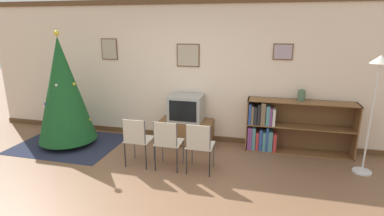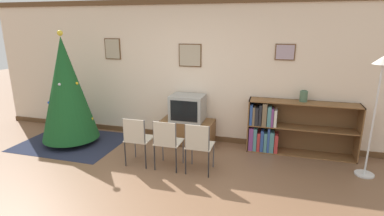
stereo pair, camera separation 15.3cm
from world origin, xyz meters
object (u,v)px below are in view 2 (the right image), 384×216
(vase, at_px, (304,96))
(standing_lamp, at_px, (379,86))
(television, at_px, (187,108))
(folding_chair_left, at_px, (137,138))
(bookshelf, at_px, (280,128))
(folding_chair_right, at_px, (199,145))
(tv_console, at_px, (188,132))
(christmas_tree, at_px, (66,89))
(folding_chair_center, at_px, (167,141))

(vase, height_order, standing_lamp, standing_lamp)
(television, relative_size, standing_lamp, 0.34)
(folding_chair_left, relative_size, bookshelf, 0.44)
(folding_chair_right, distance_m, standing_lamp, 2.72)
(television, bearing_deg, folding_chair_left, -114.53)
(tv_console, distance_m, television, 0.48)
(christmas_tree, relative_size, bookshelf, 1.16)
(folding_chair_center, xyz_separation_m, folding_chair_right, (0.51, 0.00, 0.00))
(vase, xyz_separation_m, standing_lamp, (0.94, -0.61, 0.35))
(folding_chair_right, xyz_separation_m, bookshelf, (1.20, 1.20, -0.03))
(christmas_tree, xyz_separation_m, folding_chair_center, (2.20, -0.54, -0.60))
(folding_chair_right, relative_size, vase, 4.17)
(folding_chair_left, relative_size, folding_chair_right, 1.00)
(vase, bearing_deg, tv_console, -176.63)
(folding_chair_right, bearing_deg, christmas_tree, 168.74)
(television, bearing_deg, standing_lamp, -9.22)
(folding_chair_right, xyz_separation_m, standing_lamp, (2.48, 0.64, 0.93))
(tv_console, distance_m, folding_chair_right, 1.26)
(vase, bearing_deg, folding_chair_center, -148.71)
(television, height_order, vase, vase)
(bookshelf, bearing_deg, standing_lamp, -23.80)
(tv_console, height_order, vase, vase)
(folding_chair_center, distance_m, bookshelf, 2.09)
(bookshelf, bearing_deg, vase, 7.46)
(folding_chair_right, bearing_deg, standing_lamp, 14.46)
(folding_chair_right, bearing_deg, folding_chair_left, 180.00)
(tv_console, xyz_separation_m, vase, (2.06, 0.12, 0.82))
(vase, distance_m, standing_lamp, 1.17)
(folding_chair_left, height_order, standing_lamp, standing_lamp)
(tv_console, xyz_separation_m, folding_chair_right, (0.51, -1.13, 0.24))
(tv_console, bearing_deg, television, -90.00)
(folding_chair_right, height_order, standing_lamp, standing_lamp)
(christmas_tree, xyz_separation_m, folding_chair_left, (1.68, -0.54, -0.60))
(folding_chair_center, bearing_deg, television, 90.00)
(folding_chair_left, height_order, bookshelf, bookshelf)
(television, relative_size, folding_chair_center, 0.76)
(folding_chair_center, relative_size, folding_chair_right, 1.00)
(tv_console, bearing_deg, folding_chair_right, -65.52)
(tv_console, height_order, folding_chair_left, folding_chair_left)
(folding_chair_right, bearing_deg, television, 114.53)
(television, distance_m, folding_chair_center, 1.15)
(folding_chair_left, distance_m, standing_lamp, 3.68)
(vase, bearing_deg, christmas_tree, -170.52)
(christmas_tree, distance_m, tv_console, 2.42)
(television, relative_size, vase, 3.18)
(folding_chair_center, bearing_deg, christmas_tree, 166.19)
(television, xyz_separation_m, folding_chair_center, (0.00, -1.13, -0.24))
(folding_chair_left, distance_m, folding_chair_center, 0.51)
(television, height_order, standing_lamp, standing_lamp)
(television, xyz_separation_m, standing_lamp, (2.99, -0.49, 0.68))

